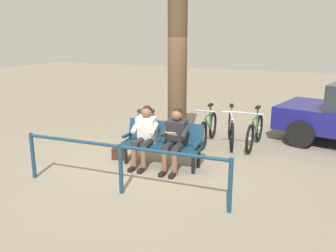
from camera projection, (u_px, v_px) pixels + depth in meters
The scene contains 11 objects.
ground_plane at pixel (149, 166), 7.20m from camera, with size 40.00×40.00×0.00m, color gray.
bench at pixel (163, 140), 7.18m from camera, with size 1.62×0.56×0.87m.
person_reading at pixel (175, 136), 6.88m from camera, with size 0.51×0.78×1.20m.
person_companion at pixel (145, 133), 7.11m from camera, with size 0.51×0.78×1.20m.
handbag at pixel (119, 154), 7.55m from camera, with size 0.30×0.14×0.24m, color #3F1E14.
tree_trunk at pixel (177, 59), 7.69m from camera, with size 0.42×0.42×4.10m, color #4C3823.
litter_bin at pixel (146, 128), 8.33m from camera, with size 0.41×0.41×0.88m.
bicycle_silver at pixel (255, 132), 8.32m from camera, with size 0.48×1.68×0.94m.
bicycle_blue at pixel (231, 130), 8.51m from camera, with size 0.64×1.62×0.94m.
bicycle_red at pixel (208, 129), 8.60m from camera, with size 0.48×1.68×0.94m.
railing_fence at pixel (120, 158), 5.84m from camera, with size 3.68×0.30×0.85m.
Camera 1 is at (-3.22, 5.97, 2.59)m, focal length 38.43 mm.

